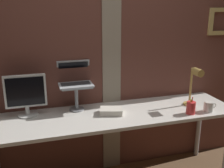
{
  "coord_description": "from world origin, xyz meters",
  "views": [
    {
      "loc": [
        -0.64,
        -2.03,
        1.71
      ],
      "look_at": [
        0.02,
        0.21,
        1.01
      ],
      "focal_mm": 42.45,
      "sensor_mm": 36.0,
      "label": 1
    }
  ],
  "objects_px": {
    "desk_lamp": "(194,83)",
    "coffee_mug": "(209,107)",
    "laptop": "(75,78)",
    "monitor": "(26,94)",
    "pen_cup": "(191,108)"
  },
  "relations": [
    {
      "from": "laptop",
      "to": "desk_lamp",
      "type": "distance_m",
      "value": 1.13
    },
    {
      "from": "laptop",
      "to": "coffee_mug",
      "type": "relative_size",
      "value": 2.43
    },
    {
      "from": "laptop",
      "to": "desk_lamp",
      "type": "xyz_separation_m",
      "value": [
        1.09,
        -0.3,
        -0.06
      ]
    },
    {
      "from": "pen_cup",
      "to": "monitor",
      "type": "bearing_deg",
      "value": 164.95
    },
    {
      "from": "pen_cup",
      "to": "coffee_mug",
      "type": "distance_m",
      "value": 0.19
    },
    {
      "from": "desk_lamp",
      "to": "coffee_mug",
      "type": "relative_size",
      "value": 3.06
    },
    {
      "from": "desk_lamp",
      "to": "pen_cup",
      "type": "bearing_deg",
      "value": -127.53
    },
    {
      "from": "desk_lamp",
      "to": "pen_cup",
      "type": "xyz_separation_m",
      "value": [
        -0.11,
        -0.15,
        -0.18
      ]
    },
    {
      "from": "laptop",
      "to": "coffee_mug",
      "type": "bearing_deg",
      "value": -21.1
    },
    {
      "from": "laptop",
      "to": "desk_lamp",
      "type": "relative_size",
      "value": 0.79
    },
    {
      "from": "monitor",
      "to": "desk_lamp",
      "type": "xyz_separation_m",
      "value": [
        1.53,
        -0.23,
        0.03
      ]
    },
    {
      "from": "monitor",
      "to": "laptop",
      "type": "xyz_separation_m",
      "value": [
        0.44,
        0.07,
        0.09
      ]
    },
    {
      "from": "laptop",
      "to": "coffee_mug",
      "type": "height_order",
      "value": "laptop"
    },
    {
      "from": "laptop",
      "to": "pen_cup",
      "type": "height_order",
      "value": "laptop"
    },
    {
      "from": "laptop",
      "to": "monitor",
      "type": "bearing_deg",
      "value": -171.22
    }
  ]
}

